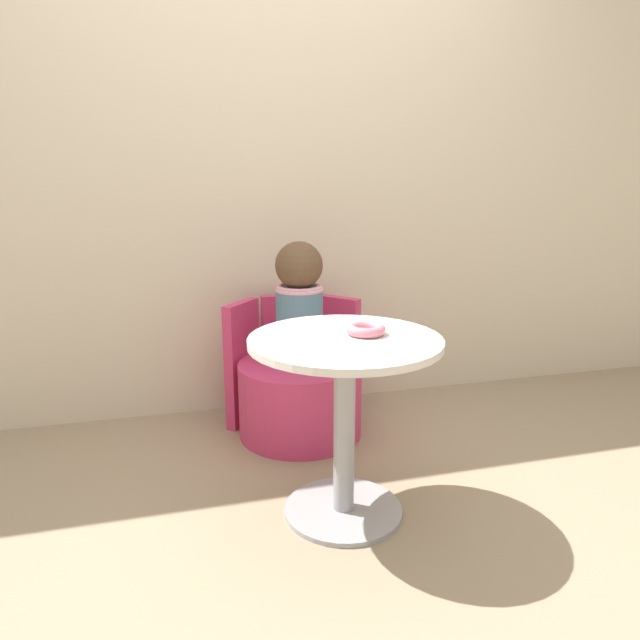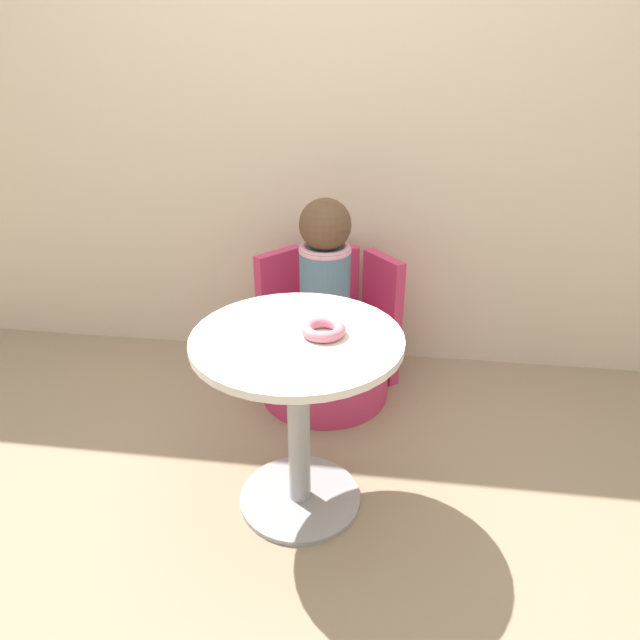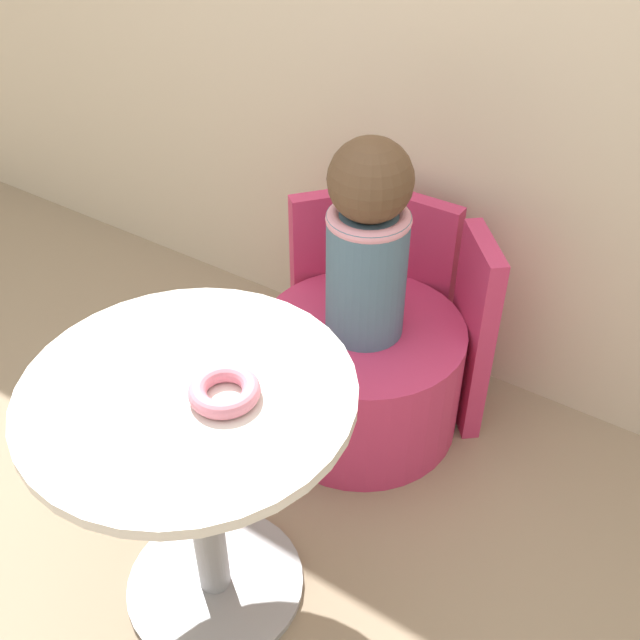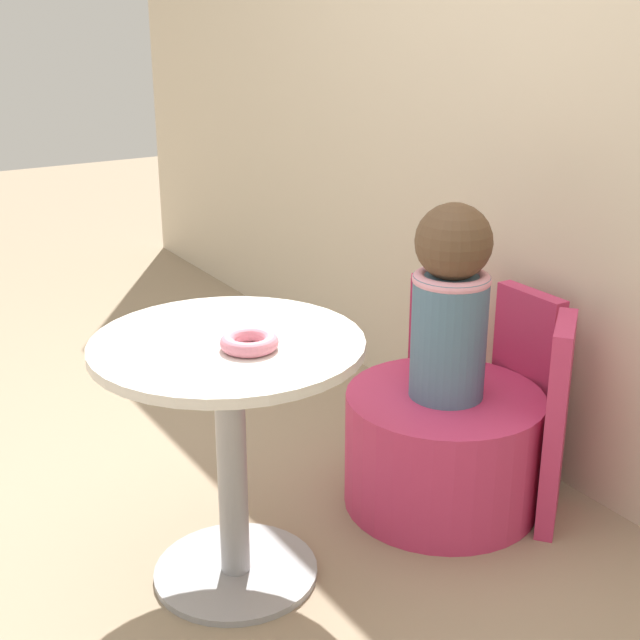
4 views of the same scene
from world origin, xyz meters
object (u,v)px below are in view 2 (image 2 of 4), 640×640
at_px(donut, 323,330).
at_px(child_figure, 325,264).
at_px(tub_chair, 325,360).
at_px(round_table, 298,389).

bearing_deg(donut, child_figure, 96.83).
height_order(tub_chair, donut, donut).
height_order(tub_chair, child_figure, child_figure).
bearing_deg(tub_chair, round_table, -89.94).
bearing_deg(round_table, tub_chair, 90.06).
bearing_deg(donut, tub_chair, 96.83).
relative_size(round_table, child_figure, 1.18).
bearing_deg(donut, round_table, -167.05).
bearing_deg(tub_chair, child_figure, 82.87).
bearing_deg(child_figure, round_table, -89.94).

